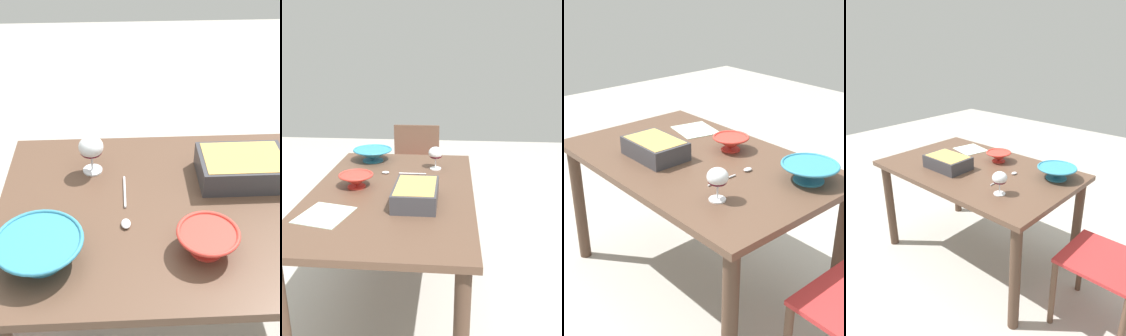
{
  "view_description": "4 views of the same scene",
  "coord_description": "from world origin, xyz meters",
  "views": [
    {
      "loc": [
        0.26,
        1.1,
        1.7
      ],
      "look_at": [
        0.2,
        -0.15,
        0.77
      ],
      "focal_mm": 47.91,
      "sensor_mm": 36.0,
      "label": 1
    },
    {
      "loc": [
        -1.76,
        -0.3,
        1.43
      ],
      "look_at": [
        0.18,
        -0.14,
        0.79
      ],
      "focal_mm": 38.97,
      "sensor_mm": 36.0,
      "label": 2
    },
    {
      "loc": [
        1.54,
        -1.29,
        1.59
      ],
      "look_at": [
        0.16,
        -0.1,
        0.76
      ],
      "focal_mm": 48.23,
      "sensor_mm": 36.0,
      "label": 3
    },
    {
      "loc": [
        1.41,
        -1.48,
        1.55
      ],
      "look_at": [
        0.2,
        -0.14,
        0.82
      ],
      "focal_mm": 33.65,
      "sensor_mm": 36.0,
      "label": 4
    }
  ],
  "objects": [
    {
      "name": "ground_plane",
      "position": [
        0.0,
        0.0,
        0.0
      ],
      "size": [
        8.0,
        8.0,
        0.0
      ],
      "primitive_type": "plane",
      "color": "#B2ADA3"
    },
    {
      "name": "serving_spoon",
      "position": [
        0.26,
        0.02,
        0.73
      ],
      "size": [
        0.03,
        0.26,
        0.01
      ],
      "color": "silver",
      "rests_on": "dining_table"
    },
    {
      "name": "dining_table",
      "position": [
        0.0,
        0.0,
        0.62
      ],
      "size": [
        1.35,
        0.85,
        0.72
      ],
      "color": "brown",
      "rests_on": "ground_plane"
    },
    {
      "name": "mixing_bowl",
      "position": [
        0.02,
        0.2,
        0.77
      ],
      "size": [
        0.18,
        0.18,
        0.08
      ],
      "color": "red",
      "rests_on": "dining_table"
    },
    {
      "name": "casserole_dish",
      "position": [
        -0.15,
        -0.14,
        0.77
      ],
      "size": [
        0.3,
        0.21,
        0.09
      ],
      "color": "#38383D",
      "rests_on": "dining_table"
    },
    {
      "name": "wine_glass",
      "position": [
        0.37,
        -0.21,
        0.82
      ],
      "size": [
        0.09,
        0.09,
        0.14
      ],
      "color": "white",
      "rests_on": "dining_table"
    },
    {
      "name": "small_bowl",
      "position": [
        0.5,
        0.21,
        0.77
      ],
      "size": [
        0.25,
        0.25,
        0.08
      ],
      "color": "teal",
      "rests_on": "dining_table"
    }
  ]
}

